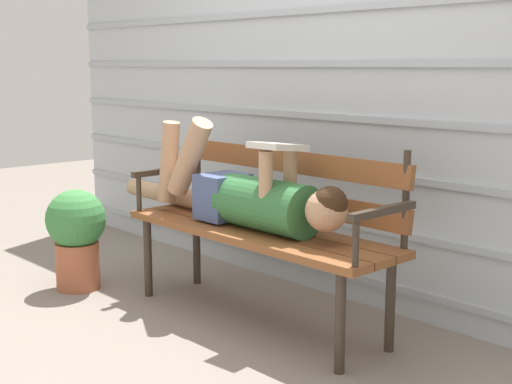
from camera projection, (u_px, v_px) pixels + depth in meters
ground_plane at (241, 325)px, 3.47m from camera, size 12.00×12.00×0.00m
house_siding at (341, 90)px, 3.75m from camera, size 5.04×0.08×2.24m
park_bench at (266, 218)px, 3.49m from camera, size 1.55×0.45×0.90m
reclining_person at (246, 195)px, 3.48m from camera, size 1.70×0.27×0.53m
potted_plant at (76, 233)px, 3.99m from camera, size 0.34×0.34×0.57m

